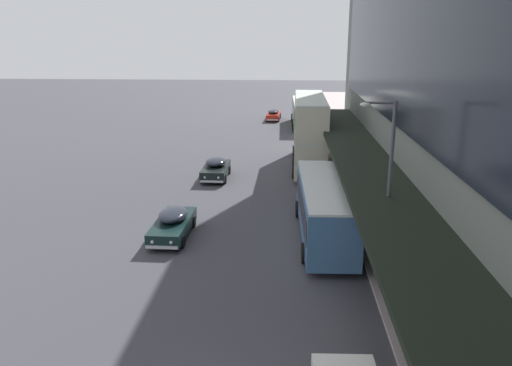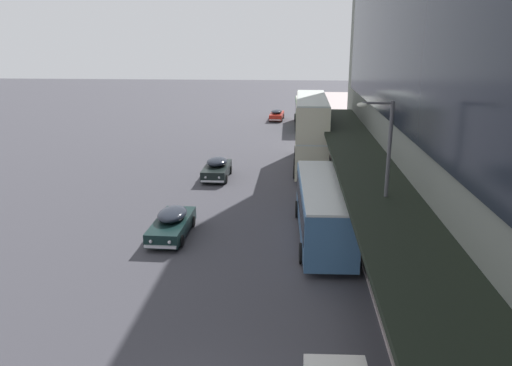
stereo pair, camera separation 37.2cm
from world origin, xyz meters
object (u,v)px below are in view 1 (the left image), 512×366
transit_bus_kerbside_front (309,130)px  sedan_lead_near (274,115)px  transit_bus_kerbside_far (325,207)px  sedan_oncoming_front (216,168)px  sedan_second_near (173,223)px  street_lamp (386,182)px  transit_bus_kerbside_rear (303,112)px

transit_bus_kerbside_front → sedan_lead_near: size_ratio=2.31×
transit_bus_kerbside_far → sedan_oncoming_front: bearing=122.7°
sedan_lead_near → transit_bus_kerbside_far: bearing=-84.6°
sedan_second_near → transit_bus_kerbside_far: bearing=1.1°
sedan_second_near → street_lamp: bearing=-25.6°
sedan_second_near → street_lamp: size_ratio=0.62×
transit_bus_kerbside_rear → sedan_second_near: bearing=-102.7°
transit_bus_kerbside_front → sedan_oncoming_front: bearing=-152.2°
transit_bus_kerbside_far → sedan_lead_near: transit_bus_kerbside_far is taller
sedan_oncoming_front → sedan_second_near: 11.93m
sedan_lead_near → sedan_second_near: size_ratio=1.02×
transit_bus_kerbside_front → sedan_second_near: size_ratio=2.36×
transit_bus_kerbside_front → sedan_second_near: bearing=-117.0°
transit_bus_kerbside_rear → sedan_second_near: 36.97m
street_lamp → transit_bus_kerbside_rear: bearing=93.0°
transit_bus_kerbside_front → street_lamp: bearing=-83.7°
transit_bus_kerbside_far → street_lamp: bearing=-67.8°
transit_bus_kerbside_rear → sedan_second_near: size_ratio=2.25×
transit_bus_kerbside_front → street_lamp: size_ratio=1.45×
transit_bus_kerbside_rear → sedan_oncoming_front: 25.28m
sedan_second_near → street_lamp: street_lamp is taller
transit_bus_kerbside_rear → sedan_oncoming_front: bearing=-107.1°
transit_bus_kerbside_far → sedan_lead_near: (-3.85, 40.62, -1.10)m
transit_bus_kerbside_front → transit_bus_kerbside_rear: 20.32m
sedan_oncoming_front → transit_bus_kerbside_rear: bearing=72.9°
sedan_lead_near → street_lamp: (5.93, -45.73, 4.00)m
sedan_lead_near → street_lamp: bearing=-82.6°
sedan_oncoming_front → sedan_second_near: sedan_oncoming_front is taller
sedan_oncoming_front → transit_bus_kerbside_front: bearing=27.8°
transit_bus_kerbside_rear → sedan_second_near: (-8.15, -36.04, -1.07)m
transit_bus_kerbside_front → street_lamp: 20.89m
transit_bus_kerbside_far → street_lamp: 6.22m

